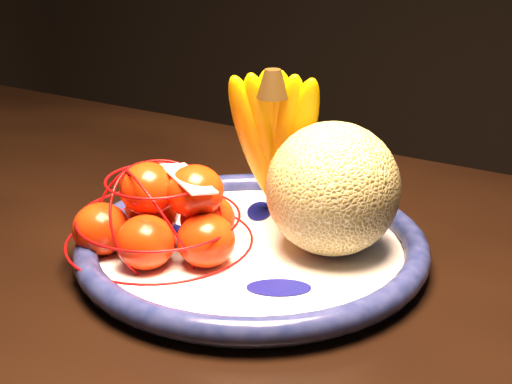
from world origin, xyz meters
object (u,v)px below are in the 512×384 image
at_px(fruit_bowl, 252,246).
at_px(mandarin_bag, 164,218).
at_px(dining_table, 131,345).
at_px(cantaloupe, 333,189).
at_px(banana_bunch, 276,137).

xyz_separation_m(fruit_bowl, mandarin_bag, (-0.07, -0.05, 0.04)).
distance_m(dining_table, cantaloupe, 0.27).
distance_m(fruit_bowl, mandarin_bag, 0.10).
bearing_deg(cantaloupe, banana_bunch, 149.42).
distance_m(banana_bunch, mandarin_bag, 0.15).
distance_m(cantaloupe, banana_bunch, 0.10).
bearing_deg(dining_table, fruit_bowl, 44.62).
bearing_deg(fruit_bowl, cantaloupe, 18.62).
height_order(dining_table, banana_bunch, banana_bunch).
relative_size(banana_bunch, mandarin_bag, 0.96).
bearing_deg(cantaloupe, mandarin_bag, -154.22).
height_order(fruit_bowl, cantaloupe, cantaloupe).
bearing_deg(dining_table, banana_bunch, 64.40).
height_order(dining_table, fruit_bowl, fruit_bowl).
relative_size(dining_table, mandarin_bag, 8.71).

